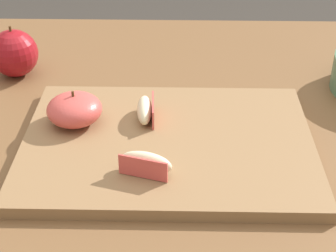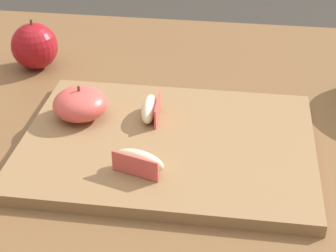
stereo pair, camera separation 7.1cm
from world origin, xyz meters
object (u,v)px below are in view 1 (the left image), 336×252
at_px(apple_wedge_back, 145,110).
at_px(apple_wedge_near_knife, 146,163).
at_px(whole_apple_red_delicious, 14,53).
at_px(apple_half_skin_up, 74,109).
at_px(cutting_board, 168,144).

distance_m(apple_wedge_back, apple_wedge_near_knife, 0.12).
bearing_deg(apple_wedge_near_knife, whole_apple_red_delicious, 128.87).
height_order(apple_half_skin_up, apple_wedge_back, apple_half_skin_up).
distance_m(apple_half_skin_up, whole_apple_red_delicious, 0.21).
bearing_deg(apple_wedge_back, apple_wedge_near_knife, -86.44).
xyz_separation_m(apple_wedge_near_knife, whole_apple_red_delicious, (-0.23, 0.28, 0.01)).
xyz_separation_m(cutting_board, apple_wedge_back, (-0.03, 0.05, 0.02)).
xyz_separation_m(apple_half_skin_up, apple_wedge_near_knife, (0.10, -0.11, -0.01)).
relative_size(apple_wedge_back, apple_wedge_near_knife, 0.97).
relative_size(cutting_board, apple_wedge_near_knife, 5.67).
distance_m(apple_wedge_back, whole_apple_red_delicious, 0.27).
height_order(cutting_board, whole_apple_red_delicious, whole_apple_red_delicious).
bearing_deg(apple_wedge_near_knife, apple_half_skin_up, 132.69).
height_order(cutting_board, apple_wedge_near_knife, apple_wedge_near_knife).
bearing_deg(cutting_board, apple_wedge_back, 122.85).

